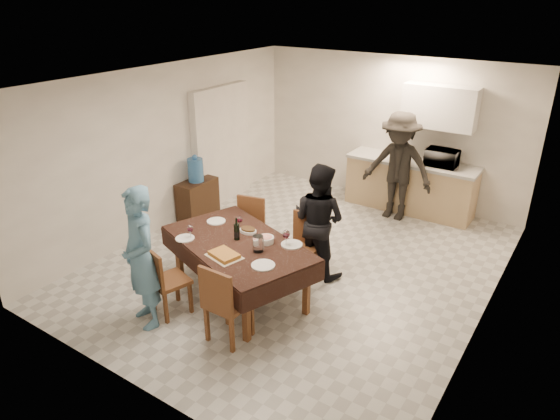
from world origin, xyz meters
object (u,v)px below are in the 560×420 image
Objects in this scene: console at (198,199)px; wine_bottle at (237,229)px; dining_table at (238,244)px; person_far at (319,220)px; water_jug at (196,170)px; person_near at (141,258)px; savoury_tart at (224,255)px; water_pitcher at (258,244)px; microwave at (442,158)px; person_kitchen at (398,167)px.

wine_bottle reaches higher than console.
person_far is at bearing 82.23° from dining_table.
person_far reaches higher than water_jug.
wine_bottle is 0.17× the size of person_near.
person_far reaches higher than savoury_tart.
person_near is 2.37m from person_far.
water_pitcher is 1.35m from person_near.
microwave is 5.22m from person_near.
savoury_tart reaches higher than console.
wine_bottle is 0.41m from water_pitcher.
water_jug is (-2.05, 1.49, 0.13)m from dining_table.
microwave is at bearing 73.82° from savoury_tart.
water_pitcher is 0.50× the size of savoury_tart.
savoury_tart is at bearing -40.97° from console.
microwave is at bearing -101.50° from person_far.
water_pitcher is (0.35, -0.05, 0.13)m from dining_table.
console is 3.42m from person_kitchen.
person_near is 1.08× the size of person_far.
person_kitchen reaches higher than dining_table.
water_pitcher is at bearing -32.64° from water_jug.
microwave reaches higher than console.
dining_table is at bearing 104.74° from savoury_tart.
water_pitcher is 0.11× the size of person_kitchen.
microwave is at bearing 90.83° from dining_table.
savoury_tart is at bearing -99.72° from person_kitchen.
savoury_tart reaches higher than dining_table.
console is at bearing 142.25° from person_near.
person_near is at bearing -114.44° from wine_bottle.
water_jug is 0.76× the size of microwave.
person_near is (-0.55, -1.05, 0.12)m from dining_table.
dining_table is at bearing -35.96° from console.
console is 2.53m from wine_bottle.
console is 0.46× the size of person_far.
person_kitchen is at bearing 97.46° from dining_table.
dining_table is at bearing 70.96° from microwave.
water_pitcher reaches higher than console.
dining_table is at bearing -102.42° from person_kitchen.
microwave is 2.88m from person_far.
microwave reaches higher than dining_table.
wine_bottle is at bearing 165.96° from water_pitcher.
microwave is at bearing 70.05° from wine_bottle.
person_far is at bearing 72.53° from savoury_tart.
person_near is (1.50, -2.54, -0.01)m from water_jug.
wine_bottle is 0.16× the size of person_kitchen.
microwave reaches higher than savoury_tart.
person_kitchen is at bearing -90.72° from person_far.
water_jug is at bearing -5.53° from person_far.
water_pitcher is at bearing -14.04° from wine_bottle.
wine_bottle is at bearing -35.70° from console.
person_far is 2.33m from person_kitchen.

